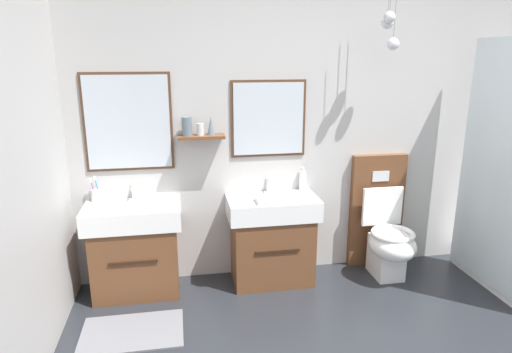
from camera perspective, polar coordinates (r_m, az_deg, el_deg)
wall_back at (r=3.81m, az=9.50°, el=6.79°), size 4.48×0.45×2.54m
bath_mat at (r=3.32m, az=-15.49°, el=-18.58°), size 0.68×0.44×0.01m
vanity_sink_left at (r=3.64m, az=-15.14°, el=-8.67°), size 0.72×0.44×0.72m
tap_on_left_sink at (r=3.64m, az=-15.41°, el=-1.70°), size 0.03×0.13×0.11m
vanity_sink_right at (r=3.69m, az=2.03°, el=-7.75°), size 0.72×0.44×0.72m
tap_on_right_sink at (r=3.69m, az=1.60°, el=-0.89°), size 0.03×0.13×0.11m
toilet at (r=3.98m, az=15.98°, el=-6.66°), size 0.48×0.62×1.00m
toothbrush_cup at (r=3.67m, az=-19.77°, el=-2.19°), size 0.07×0.07×0.20m
soap_dispenser at (r=3.75m, az=5.95°, el=-0.46°), size 0.06×0.06×0.20m
folded_hand_towel at (r=3.44m, az=1.85°, el=-2.94°), size 0.22×0.16×0.04m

